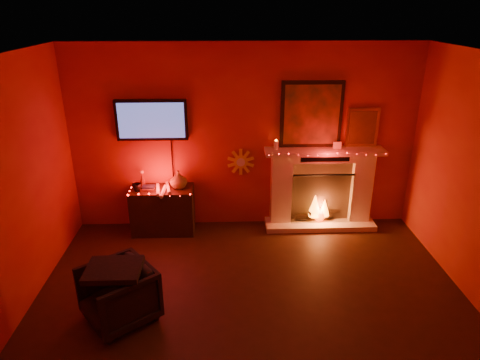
% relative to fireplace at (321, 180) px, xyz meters
% --- Properties ---
extents(room, '(5.00, 5.00, 5.00)m').
position_rel_fireplace_xyz_m(room, '(-1.14, -2.39, 0.63)').
color(room, black).
rests_on(room, ground).
extents(floor, '(5.00, 5.00, 0.00)m').
position_rel_fireplace_xyz_m(floor, '(-1.14, -2.39, -0.72)').
color(floor, black).
rests_on(floor, ground).
extents(fireplace, '(1.72, 0.40, 2.18)m').
position_rel_fireplace_xyz_m(fireplace, '(0.00, 0.00, 0.00)').
color(fireplace, beige).
rests_on(fireplace, floor).
extents(tv, '(1.00, 0.07, 1.24)m').
position_rel_fireplace_xyz_m(tv, '(-2.44, 0.06, 0.92)').
color(tv, black).
rests_on(tv, room).
extents(sunburst_clock, '(0.40, 0.03, 0.40)m').
position_rel_fireplace_xyz_m(sunburst_clock, '(-1.19, 0.09, 0.28)').
color(sunburst_clock, gold).
rests_on(sunburst_clock, room).
extents(console_table, '(0.90, 0.57, 0.95)m').
position_rel_fireplace_xyz_m(console_table, '(-2.34, -0.13, -0.35)').
color(console_table, black).
rests_on(console_table, floor).
extents(armchair, '(0.96, 0.95, 0.63)m').
position_rel_fireplace_xyz_m(armchair, '(-2.57, -2.07, -0.41)').
color(armchair, black).
rests_on(armchair, floor).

